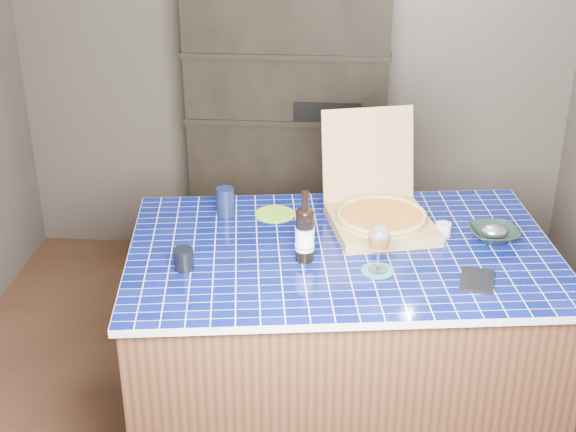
# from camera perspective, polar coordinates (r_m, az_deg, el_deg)

# --- Properties ---
(room) EXTENTS (3.50, 3.50, 3.50)m
(room) POSITION_cam_1_polar(r_m,az_deg,el_deg) (3.49, -1.99, 2.60)
(room) COLOR brown
(room) RESTS_ON ground
(shelving_unit) EXTENTS (1.20, 0.41, 1.80)m
(shelving_unit) POSITION_cam_1_polar(r_m,az_deg,el_deg) (5.03, 0.03, 5.77)
(shelving_unit) COLOR black
(shelving_unit) RESTS_ON floor
(kitchen_island) EXTENTS (1.96, 1.39, 1.00)m
(kitchen_island) POSITION_cam_1_polar(r_m,az_deg,el_deg) (3.70, 3.67, -9.17)
(kitchen_island) COLOR #4E2A1E
(kitchen_island) RESTS_ON floor
(pizza_box) EXTENTS (0.55, 0.62, 0.47)m
(pizza_box) POSITION_cam_1_polar(r_m,az_deg,el_deg) (3.62, 6.55, 0.21)
(pizza_box) COLOR #9B8150
(pizza_box) RESTS_ON kitchen_island
(mead_bottle) EXTENTS (0.08, 0.08, 0.31)m
(mead_bottle) POSITION_cam_1_polar(r_m,az_deg,el_deg) (3.29, 1.20, -1.26)
(mead_bottle) COLOR black
(mead_bottle) RESTS_ON kitchen_island
(teal_trivet) EXTENTS (0.13, 0.13, 0.01)m
(teal_trivet) POSITION_cam_1_polar(r_m,az_deg,el_deg) (3.28, 6.38, -3.87)
(teal_trivet) COLOR #166F76
(teal_trivet) RESTS_ON kitchen_island
(wine_glass) EXTENTS (0.09, 0.09, 0.20)m
(wine_glass) POSITION_cam_1_polar(r_m,az_deg,el_deg) (3.22, 6.50, -1.70)
(wine_glass) COLOR white
(wine_glass) RESTS_ON teal_trivet
(tumbler) EXTENTS (0.08, 0.08, 0.09)m
(tumbler) POSITION_cam_1_polar(r_m,az_deg,el_deg) (3.29, -7.43, -3.06)
(tumbler) COLOR black
(tumbler) RESTS_ON kitchen_island
(dvd_case) EXTENTS (0.16, 0.20, 0.01)m
(dvd_case) POSITION_cam_1_polar(r_m,az_deg,el_deg) (3.27, 13.29, -4.48)
(dvd_case) COLOR black
(dvd_case) RESTS_ON kitchen_island
(bowl) EXTENTS (0.24, 0.24, 0.05)m
(bowl) POSITION_cam_1_polar(r_m,az_deg,el_deg) (3.62, 14.42, -1.24)
(bowl) COLOR black
(bowl) RESTS_ON kitchen_island
(foil_contents) EXTENTS (0.11, 0.09, 0.05)m
(foil_contents) POSITION_cam_1_polar(r_m,az_deg,el_deg) (3.61, 14.44, -1.04)
(foil_contents) COLOR silver
(foil_contents) RESTS_ON bowl
(white_jar) EXTENTS (0.07, 0.07, 0.06)m
(white_jar) POSITION_cam_1_polar(r_m,az_deg,el_deg) (3.60, 10.96, -0.95)
(white_jar) COLOR silver
(white_jar) RESTS_ON kitchen_island
(navy_cup) EXTENTS (0.08, 0.08, 0.13)m
(navy_cup) POSITION_cam_1_polar(r_m,az_deg,el_deg) (3.72, -4.48, 1.03)
(navy_cup) COLOR black
(navy_cup) RESTS_ON kitchen_island
(green_trivet) EXTENTS (0.19, 0.19, 0.01)m
(green_trivet) POSITION_cam_1_polar(r_m,az_deg,el_deg) (3.74, -0.94, 0.14)
(green_trivet) COLOR #74BB28
(green_trivet) RESTS_ON kitchen_island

